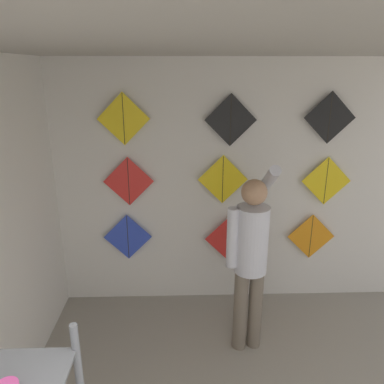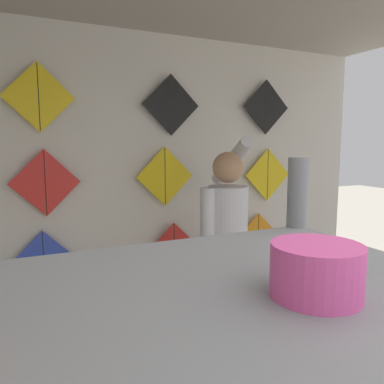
# 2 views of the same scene
# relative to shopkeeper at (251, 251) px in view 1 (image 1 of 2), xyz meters

# --- Properties ---
(back_panel) EXTENTS (4.50, 0.06, 2.80)m
(back_panel) POSITION_rel_shopkeeper_xyz_m (-0.19, 0.91, 0.34)
(back_panel) COLOR silver
(back_panel) RESTS_ON ground
(ceiling_slab) EXTENTS (4.50, 4.66, 0.04)m
(ceiling_slab) POSITION_rel_shopkeeper_xyz_m (-0.19, -1.05, 1.76)
(ceiling_slab) COLOR #A8A399
(shopkeeper) EXTENTS (0.47, 0.68, 1.88)m
(shopkeeper) POSITION_rel_shopkeeper_xyz_m (0.00, 0.00, 0.00)
(shopkeeper) COLOR #726656
(shopkeeper) RESTS_ON ground
(kite_0) EXTENTS (0.55, 0.01, 0.55)m
(kite_0) POSITION_rel_shopkeeper_xyz_m (-1.26, 0.82, -0.22)
(kite_0) COLOR blue
(kite_1) EXTENTS (0.55, 0.01, 0.55)m
(kite_1) POSITION_rel_shopkeeper_xyz_m (-0.10, 0.82, -0.26)
(kite_1) COLOR red
(kite_2) EXTENTS (0.55, 0.01, 0.55)m
(kite_2) POSITION_rel_shopkeeper_xyz_m (0.87, 0.82, -0.25)
(kite_2) COLOR orange
(kite_3) EXTENTS (0.55, 0.01, 0.55)m
(kite_3) POSITION_rel_shopkeeper_xyz_m (-1.22, 0.82, 0.45)
(kite_3) COLOR red
(kite_4) EXTENTS (0.55, 0.01, 0.55)m
(kite_4) POSITION_rel_shopkeeper_xyz_m (-0.18, 0.82, 0.46)
(kite_4) COLOR yellow
(kite_5) EXTENTS (0.55, 0.01, 0.55)m
(kite_5) POSITION_rel_shopkeeper_xyz_m (0.97, 0.82, 0.43)
(kite_5) COLOR yellow
(kite_6) EXTENTS (0.55, 0.01, 0.55)m
(kite_6) POSITION_rel_shopkeeper_xyz_m (-1.24, 0.82, 1.12)
(kite_6) COLOR yellow
(kite_7) EXTENTS (0.55, 0.01, 0.55)m
(kite_7) POSITION_rel_shopkeeper_xyz_m (-0.12, 0.82, 1.11)
(kite_7) COLOR black
(kite_8) EXTENTS (0.55, 0.01, 0.55)m
(kite_8) POSITION_rel_shopkeeper_xyz_m (0.93, 0.82, 1.13)
(kite_8) COLOR black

